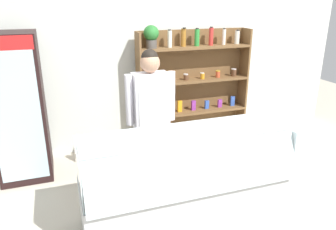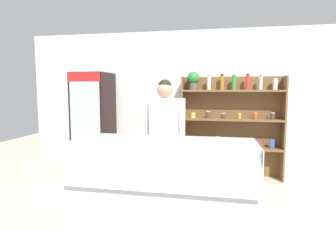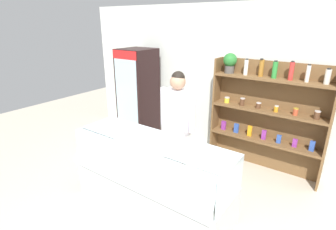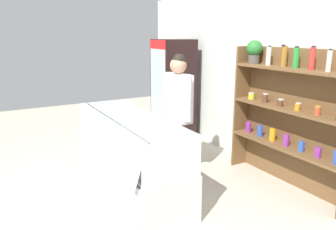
{
  "view_description": "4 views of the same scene",
  "coord_description": "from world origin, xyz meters",
  "px_view_note": "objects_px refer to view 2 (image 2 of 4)",
  "views": [
    {
      "loc": [
        -1.35,
        -2.85,
        2.28
      ],
      "look_at": [
        -0.27,
        0.29,
        1.08
      ],
      "focal_mm": 35.0,
      "sensor_mm": 36.0,
      "label": 1
    },
    {
      "loc": [
        0.39,
        -3.03,
        1.59
      ],
      "look_at": [
        -0.28,
        0.58,
        1.23
      ],
      "focal_mm": 28.0,
      "sensor_mm": 36.0,
      "label": 2
    },
    {
      "loc": [
        1.67,
        -2.36,
        2.4
      ],
      "look_at": [
        -0.23,
        0.28,
        1.23
      ],
      "focal_mm": 28.0,
      "sensor_mm": 36.0,
      "label": 3
    },
    {
      "loc": [
        3.43,
        -1.61,
        2.0
      ],
      "look_at": [
        -0.06,
        0.36,
        1.0
      ],
      "focal_mm": 35.0,
      "sensor_mm": 36.0,
      "label": 4
    }
  ],
  "objects_px": {
    "deli_display_case": "(163,198)",
    "drinks_fridge": "(94,124)",
    "shop_clerk": "(165,128)",
    "shelving_unit": "(229,119)"
  },
  "relations": [
    {
      "from": "shop_clerk",
      "to": "shelving_unit",
      "type": "bearing_deg",
      "value": 49.04
    },
    {
      "from": "drinks_fridge",
      "to": "deli_display_case",
      "type": "bearing_deg",
      "value": -44.09
    },
    {
      "from": "shop_clerk",
      "to": "drinks_fridge",
      "type": "bearing_deg",
      "value": 151.73
    },
    {
      "from": "deli_display_case",
      "to": "shelving_unit",
      "type": "bearing_deg",
      "value": 66.36
    },
    {
      "from": "drinks_fridge",
      "to": "deli_display_case",
      "type": "xyz_separation_m",
      "value": [
        1.65,
        -1.6,
        -0.63
      ]
    },
    {
      "from": "deli_display_case",
      "to": "shop_clerk",
      "type": "bearing_deg",
      "value": 99.67
    },
    {
      "from": "drinks_fridge",
      "to": "deli_display_case",
      "type": "relative_size",
      "value": 0.89
    },
    {
      "from": "drinks_fridge",
      "to": "shelving_unit",
      "type": "height_order",
      "value": "shelving_unit"
    },
    {
      "from": "deli_display_case",
      "to": "drinks_fridge",
      "type": "bearing_deg",
      "value": 135.91
    },
    {
      "from": "drinks_fridge",
      "to": "shop_clerk",
      "type": "height_order",
      "value": "drinks_fridge"
    }
  ]
}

